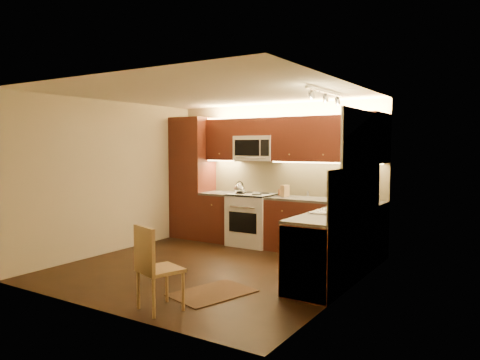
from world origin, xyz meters
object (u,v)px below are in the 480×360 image
Objects in this scene: stove at (252,219)px; sink at (339,205)px; kettle at (240,187)px; dining_chair at (160,267)px; microwave at (256,148)px; soap_bottle at (353,203)px; toaster_oven at (357,194)px; knife_block at (285,191)px.

stove is 1.07× the size of sink.
kettle is 3.40m from dining_chair.
microwave reaches higher than dining_chair.
soap_bottle is at bearing -26.39° from microwave.
kettle is at bearing 170.67° from toaster_oven.
sink is at bearing -106.92° from soap_bottle.
kettle is 0.24× the size of dining_chair.
toaster_oven is 2.17× the size of soap_bottle.
kettle is at bearing -128.67° from microwave.
sink is 0.24m from soap_bottle.
stove is at bearing -163.48° from knife_block.
sink is at bearing 80.52° from dining_chair.
microwave is at bearing 72.62° from kettle.
knife_block is 1.09× the size of soap_bottle.
stove is 5.08× the size of soap_bottle.
toaster_oven is at bearing 91.54° from dining_chair.
toaster_oven is (1.87, -0.10, -0.70)m from microwave.
toaster_oven is at bearing 96.42° from sink.
toaster_oven is at bearing 25.35° from kettle.
stove is 4.10× the size of kettle.
sink is 2.42m from kettle.
sink reaches higher than stove.
soap_bottle is at bearing 2.09° from kettle.
toaster_oven is 3.55m from dining_chair.
toaster_oven is at bearing 12.23° from knife_block.
microwave is 4.20× the size of soap_bottle.
kettle is 0.83m from knife_block.
soap_bottle is (1.51, -0.96, -0.01)m from knife_block.
kettle is at bearing 126.64° from dining_chair.
knife_block is (-1.38, 1.17, 0.02)m from sink.
knife_block is at bearing 161.48° from soap_bottle.
knife_block is 1.79m from soap_bottle.
dining_chair is at bearing -118.56° from sink.
kettle is 2.46m from soap_bottle.
stove is at bearing -90.00° from microwave.
kettle is 2.07m from toaster_oven.
stove is 1.95m from toaster_oven.
dining_chair is at bearing -104.73° from soap_bottle.
kettle is 0.57× the size of toaster_oven.
soap_bottle reaches higher than sink.
kettle reaches higher than dining_chair.
knife_block is at bearing 139.80° from sink.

